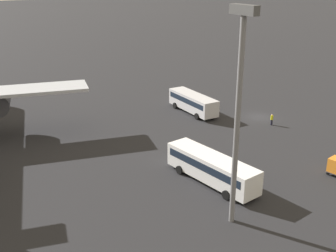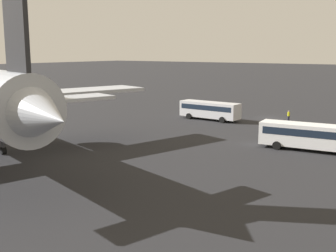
% 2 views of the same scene
% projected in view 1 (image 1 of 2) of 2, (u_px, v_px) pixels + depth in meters
% --- Properties ---
extents(ground_plane, '(600.00, 600.00, 0.00)m').
position_uv_depth(ground_plane, '(259.00, 117.00, 67.51)').
color(ground_plane, '#232326').
extents(shuttle_bus_near, '(10.63, 3.54, 3.03)m').
position_uv_depth(shuttle_bus_near, '(193.00, 102.00, 69.13)').
color(shuttle_bus_near, silver).
rests_on(shuttle_bus_near, ground).
extents(shuttle_bus_far, '(12.18, 4.11, 3.12)m').
position_uv_depth(shuttle_bus_far, '(212.00, 167.00, 46.25)').
color(shuttle_bus_far, white).
rests_on(shuttle_bus_far, ground).
extents(worker_person, '(0.38, 0.38, 1.74)m').
position_uv_depth(worker_person, '(272.00, 120.00, 63.76)').
color(worker_person, '#1E1E2D').
rests_on(worker_person, ground).
extents(light_pole, '(2.80, 0.70, 19.66)m').
position_uv_depth(light_pole, '(239.00, 100.00, 35.51)').
color(light_pole, slate).
rests_on(light_pole, ground).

